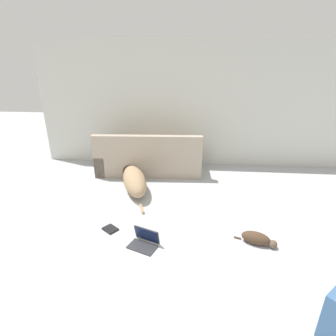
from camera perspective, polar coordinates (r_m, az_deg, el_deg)
The scene contains 6 objects.
wall_back at distance 5.60m, azimuth 5.46°, elevation 13.45°, with size 6.53×0.06×2.57m.
couch at distance 5.36m, azimuth -4.10°, elevation 1.91°, with size 2.12×0.93×0.85m.
dog at distance 4.68m, azimuth -7.45°, elevation -2.44°, with size 0.77×1.52×0.39m.
cat at distance 3.56m, azimuth 18.92°, elevation -14.35°, with size 0.51×0.28×0.16m.
laptop_open at distance 3.39m, azimuth -5.07°, elevation -15.29°, with size 0.41×0.36×0.21m.
book_black at distance 3.74m, azimuth -12.45°, elevation -12.85°, with size 0.24×0.24×0.02m.
Camera 1 is at (-0.04, -1.31, 2.13)m, focal length 28.00 mm.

